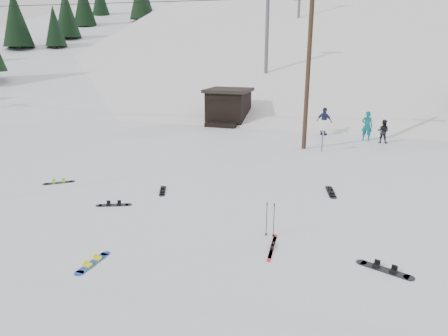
% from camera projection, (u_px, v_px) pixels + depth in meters
% --- Properties ---
extents(ground, '(200.00, 200.00, 0.00)m').
position_uv_depth(ground, '(174.00, 249.00, 11.93)').
color(ground, white).
rests_on(ground, ground).
extents(ski_slope, '(60.00, 85.24, 65.97)m').
position_uv_depth(ski_slope, '(320.00, 162.00, 65.40)').
color(ski_slope, white).
rests_on(ski_slope, ground).
extents(ridge_left, '(47.54, 95.03, 58.38)m').
position_uv_depth(ridge_left, '(106.00, 150.00, 69.59)').
color(ridge_left, white).
rests_on(ridge_left, ground).
extents(treeline_left, '(20.00, 64.00, 10.00)m').
position_uv_depth(treeline_left, '(80.00, 90.00, 58.58)').
color(treeline_left, black).
rests_on(treeline_left, ground).
extents(treeline_crest, '(50.00, 6.00, 10.00)m').
position_uv_depth(treeline_crest, '(337.00, 76.00, 90.20)').
color(treeline_crest, black).
rests_on(treeline_crest, ski_slope).
extents(utility_pole, '(2.00, 0.26, 9.00)m').
position_uv_depth(utility_pole, '(308.00, 69.00, 22.74)').
color(utility_pole, '#3A2819').
rests_on(utility_pole, ground).
extents(trail_sign, '(0.50, 0.09, 1.85)m').
position_uv_depth(trail_sign, '(323.00, 130.00, 22.99)').
color(trail_sign, '#595B60').
rests_on(trail_sign, ground).
extents(lift_hut, '(3.40, 4.10, 2.75)m').
position_uv_depth(lift_hut, '(228.00, 106.00, 32.11)').
color(lift_hut, black).
rests_on(lift_hut, ground).
extents(lift_tower_near, '(2.20, 0.36, 8.00)m').
position_uv_depth(lift_tower_near, '(267.00, 26.00, 38.20)').
color(lift_tower_near, '#595B60').
rests_on(lift_tower_near, ski_slope).
extents(hero_snowboard, '(0.31, 1.39, 0.10)m').
position_uv_depth(hero_snowboard, '(93.00, 263.00, 11.11)').
color(hero_snowboard, '#1943A5').
rests_on(hero_snowboard, ground).
extents(hero_skis, '(0.24, 1.75, 0.09)m').
position_uv_depth(hero_skis, '(272.00, 247.00, 12.00)').
color(hero_skis, red).
rests_on(hero_skis, ground).
extents(ski_poles, '(0.31, 0.08, 1.14)m').
position_uv_depth(ski_poles, '(270.00, 219.00, 12.58)').
color(ski_poles, black).
rests_on(ski_poles, ground).
extents(board_scatter_a, '(1.28, 0.69, 0.10)m').
position_uv_depth(board_scatter_a, '(114.00, 205.00, 15.26)').
color(board_scatter_a, black).
rests_on(board_scatter_a, ground).
extents(board_scatter_b, '(0.66, 1.22, 0.09)m').
position_uv_depth(board_scatter_b, '(163.00, 191.00, 16.78)').
color(board_scatter_b, black).
rests_on(board_scatter_b, ground).
extents(board_scatter_c, '(1.12, 0.95, 0.10)m').
position_uv_depth(board_scatter_c, '(59.00, 182.00, 17.82)').
color(board_scatter_c, black).
rests_on(board_scatter_c, ground).
extents(board_scatter_d, '(1.47, 0.73, 0.11)m').
position_uv_depth(board_scatter_d, '(385.00, 269.00, 10.76)').
color(board_scatter_d, black).
rests_on(board_scatter_d, ground).
extents(board_scatter_f, '(0.56, 1.52, 0.11)m').
position_uv_depth(board_scatter_f, '(331.00, 192.00, 16.64)').
color(board_scatter_f, black).
rests_on(board_scatter_f, ground).
extents(skier_teal, '(0.76, 0.55, 1.91)m').
position_uv_depth(skier_teal, '(367.00, 126.00, 26.03)').
color(skier_teal, '#0B7675').
rests_on(skier_teal, ground).
extents(skier_dark, '(0.85, 0.74, 1.49)m').
position_uv_depth(skier_dark, '(383.00, 131.00, 25.35)').
color(skier_dark, black).
rests_on(skier_dark, ground).
extents(skier_navy, '(1.23, 0.90, 1.93)m').
position_uv_depth(skier_navy, '(324.00, 121.00, 27.57)').
color(skier_navy, '#1D2648').
rests_on(skier_navy, ground).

